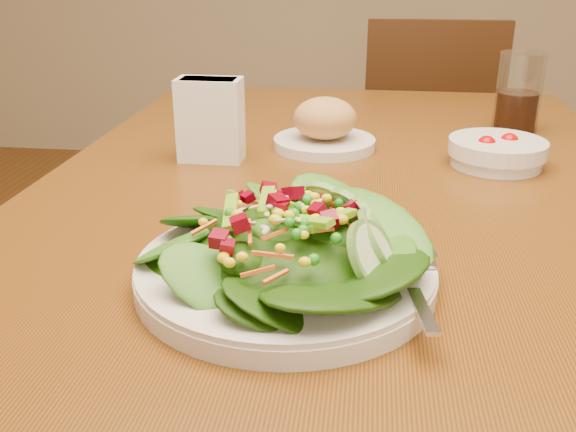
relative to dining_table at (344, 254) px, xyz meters
name	(u,v)px	position (x,y,z in m)	size (l,w,h in m)	color
dining_table	(344,254)	(0.00, 0.00, 0.00)	(0.90, 1.40, 0.75)	brown
chair_far	(424,154)	(0.20, 1.11, -0.18)	(0.42, 0.42, 0.89)	black
salad_plate	(296,254)	(-0.04, -0.28, 0.13)	(0.30, 0.30, 0.09)	silver
bread_plate	(325,128)	(-0.05, 0.20, 0.14)	(0.17, 0.17, 0.09)	silver
tomato_bowl	(497,152)	(0.23, 0.14, 0.12)	(0.15, 0.15, 0.05)	silver
drinking_glass	(518,98)	(0.30, 0.36, 0.16)	(0.08, 0.08, 0.14)	silver
napkin_holder	(210,118)	(-0.22, 0.11, 0.17)	(0.10, 0.06, 0.13)	white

